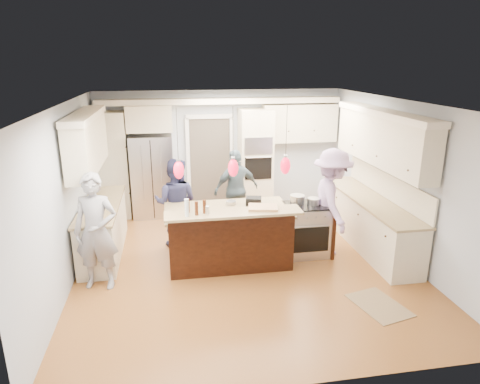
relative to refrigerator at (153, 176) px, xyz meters
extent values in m
plane|color=#A86E2E|center=(1.55, -2.64, -0.90)|extent=(6.00, 6.00, 0.00)
cube|color=#B2BCC6|center=(1.55, 0.36, 0.45)|extent=(5.50, 0.04, 2.70)
cube|color=#B2BCC6|center=(1.55, -5.64, 0.45)|extent=(5.50, 0.04, 2.70)
cube|color=#B2BCC6|center=(-1.20, -2.64, 0.45)|extent=(0.04, 6.00, 2.70)
cube|color=#B2BCC6|center=(4.30, -2.64, 0.45)|extent=(0.04, 6.00, 2.70)
cube|color=white|center=(1.55, -2.64, 1.80)|extent=(5.50, 6.00, 0.04)
cube|color=#B7B7BC|center=(0.00, 0.00, 0.00)|extent=(0.90, 0.70, 1.80)
cube|color=beige|center=(2.30, 0.03, 0.25)|extent=(0.72, 0.64, 2.30)
cube|color=black|center=(2.30, -0.30, 0.65)|extent=(0.60, 0.02, 0.35)
cube|color=black|center=(2.30, -0.30, 0.15)|extent=(0.60, 0.02, 0.50)
cylinder|color=#B7B7BC|center=(2.30, -0.33, 0.40)|extent=(0.55, 0.02, 0.02)
cube|color=beige|center=(-0.80, 0.06, 0.25)|extent=(0.60, 0.58, 2.30)
cube|color=beige|center=(0.00, 0.06, 1.25)|extent=(0.95, 0.58, 0.55)
cube|color=beige|center=(3.35, 0.18, 1.05)|extent=(1.70, 0.35, 0.85)
cube|color=beige|center=(1.55, 0.16, 1.58)|extent=(5.30, 0.38, 0.12)
cube|color=#4C443A|center=(1.30, 0.35, 0.15)|extent=(0.90, 0.06, 2.10)
cube|color=white|center=(1.30, 0.31, 1.23)|extent=(1.04, 0.06, 0.10)
cube|color=beige|center=(3.95, -2.34, -0.46)|extent=(0.60, 3.00, 0.88)
cube|color=tan|center=(3.95, -2.34, 0.00)|extent=(0.64, 3.05, 0.04)
cube|color=beige|center=(4.07, -2.34, 1.08)|extent=(0.35, 3.00, 0.85)
cube|color=beige|center=(4.06, -2.34, 1.56)|extent=(0.37, 3.10, 0.10)
cube|color=beige|center=(-0.85, -1.84, -0.46)|extent=(0.60, 2.20, 0.88)
cube|color=tan|center=(-0.85, -1.84, 0.00)|extent=(0.64, 2.25, 0.04)
cube|color=beige|center=(-0.97, -1.84, 1.08)|extent=(0.35, 2.20, 0.85)
cube|color=beige|center=(-0.96, -1.84, 1.56)|extent=(0.37, 2.30, 0.10)
cube|color=black|center=(1.30, -2.49, -0.46)|extent=(2.00, 1.00, 0.88)
cube|color=tan|center=(1.30, -2.49, 0.00)|extent=(2.10, 1.10, 0.04)
cube|color=black|center=(1.30, -3.05, -0.36)|extent=(2.00, 0.12, 1.08)
cube|color=tan|center=(1.30, -3.19, 0.20)|extent=(2.10, 0.42, 0.04)
cube|color=black|center=(1.78, -2.36, 0.09)|extent=(0.31, 0.27, 0.14)
cube|color=#B7B7BC|center=(2.68, -2.49, -0.45)|extent=(0.76, 0.66, 0.90)
cube|color=black|center=(2.68, -2.83, -0.50)|extent=(0.65, 0.01, 0.45)
cube|color=black|center=(2.68, -2.49, 0.01)|extent=(0.72, 0.59, 0.02)
cube|color=black|center=(3.09, -2.49, -0.46)|extent=(0.06, 0.71, 0.88)
cylinder|color=black|center=(0.50, -3.15, 1.43)|extent=(0.01, 0.01, 0.75)
ellipsoid|color=#F80E2F|center=(0.50, -3.15, 0.90)|extent=(0.15, 0.15, 0.26)
cylinder|color=black|center=(1.30, -3.15, 1.43)|extent=(0.01, 0.01, 0.75)
ellipsoid|color=#F80E2F|center=(1.30, -3.15, 0.90)|extent=(0.15, 0.15, 0.26)
cylinder|color=black|center=(2.10, -3.15, 1.43)|extent=(0.01, 0.01, 0.75)
ellipsoid|color=#F80E2F|center=(2.10, -3.15, 0.90)|extent=(0.15, 0.15, 0.26)
imported|color=gray|center=(-0.75, -3.09, 0.00)|extent=(0.73, 0.55, 1.79)
imported|color=#27294C|center=(0.45, -1.75, -0.07)|extent=(0.95, 0.83, 1.66)
imported|color=#4B6069|center=(1.69, -1.04, -0.08)|extent=(1.03, 0.64, 1.63)
imported|color=#B897CB|center=(3.15, -2.49, 0.04)|extent=(0.82, 1.29, 1.89)
cube|color=#91724F|center=(3.20, -4.33, -0.89)|extent=(0.76, 0.96, 0.01)
cylinder|color=silver|center=(0.59, -3.26, 0.35)|extent=(0.08, 0.08, 0.27)
cylinder|color=#3E1B0B|center=(0.61, -3.10, 0.33)|extent=(0.06, 0.06, 0.22)
cylinder|color=#3E1B0B|center=(0.73, -3.23, 0.33)|extent=(0.05, 0.05, 0.21)
cylinder|color=#3E1B0B|center=(0.86, -3.17, 0.33)|extent=(0.06, 0.06, 0.21)
cylinder|color=#B7B7BC|center=(0.90, -3.20, 0.28)|extent=(0.08, 0.08, 0.12)
cube|color=tan|center=(1.77, -3.11, 0.24)|extent=(0.51, 0.40, 0.04)
cylinder|color=#B7B7BC|center=(2.55, -2.38, 0.09)|extent=(0.25, 0.25, 0.15)
cylinder|color=#B7B7BC|center=(2.82, -2.48, 0.07)|extent=(0.22, 0.22, 0.11)
camera|label=1|loc=(0.36, -9.23, 2.43)|focal=32.00mm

